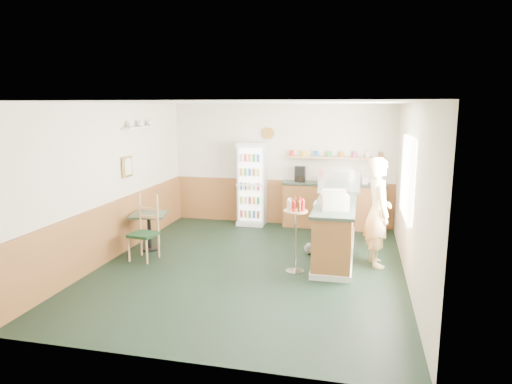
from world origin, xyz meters
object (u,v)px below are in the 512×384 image
(cash_register, at_px, (334,201))
(shopkeeper, at_px, (378,212))
(cafe_table, at_px, (149,224))
(cafe_chair, at_px, (145,225))
(condiment_stand, at_px, (296,223))
(display_case, at_px, (339,181))
(drinks_fridge, at_px, (252,184))

(cash_register, height_order, shopkeeper, shopkeeper)
(cafe_table, relative_size, cafe_chair, 0.66)
(cash_register, distance_m, cafe_chair, 3.29)
(condiment_stand, bearing_deg, cafe_chair, 177.95)
(condiment_stand, xyz_separation_m, cafe_chair, (-2.66, 0.10, -0.22))
(cafe_chair, bearing_deg, cafe_table, 117.16)
(shopkeeper, bearing_deg, cafe_chair, 84.34)
(condiment_stand, height_order, cafe_chair, condiment_stand)
(cash_register, xyz_separation_m, condiment_stand, (-0.58, -0.31, -0.32))
(cash_register, relative_size, cafe_chair, 0.39)
(cash_register, distance_m, cafe_table, 3.47)
(display_case, bearing_deg, shopkeeper, -59.23)
(display_case, relative_size, shopkeeper, 0.44)
(drinks_fridge, bearing_deg, condiment_stand, -63.84)
(cash_register, height_order, cafe_chair, cash_register)
(shopkeeper, relative_size, cafe_chair, 1.61)
(drinks_fridge, xyz_separation_m, cafe_table, (-1.43, -2.27, -0.44))
(drinks_fridge, distance_m, cash_register, 3.20)
(cafe_table, bearing_deg, cafe_chair, -70.84)
(display_case, xyz_separation_m, cafe_table, (-3.40, -1.25, -0.75))
(display_case, height_order, shopkeeper, shopkeeper)
(cafe_chair, bearing_deg, drinks_fridge, 73.15)
(cafe_table, distance_m, cafe_chair, 0.50)
(drinks_fridge, height_order, cafe_table, drinks_fridge)
(cash_register, relative_size, cafe_table, 0.59)
(drinks_fridge, distance_m, cafe_chair, 3.03)
(drinks_fridge, xyz_separation_m, cash_register, (1.97, -2.52, 0.21))
(condiment_stand, bearing_deg, drinks_fridge, 116.16)
(shopkeeper, relative_size, condiment_stand, 1.54)
(cash_register, xyz_separation_m, cafe_table, (-3.40, 0.24, -0.65))
(condiment_stand, bearing_deg, display_case, 72.07)
(condiment_stand, relative_size, cafe_chair, 1.05)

